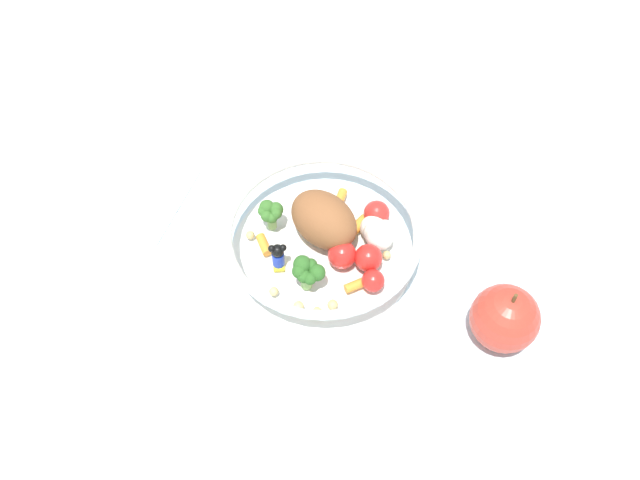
% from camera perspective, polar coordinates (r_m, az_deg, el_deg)
% --- Properties ---
extents(ground_plane, '(2.40, 2.40, 0.00)m').
position_cam_1_polar(ground_plane, '(0.76, -0.50, -0.54)').
color(ground_plane, silver).
extents(food_container, '(0.22, 0.22, 0.07)m').
position_cam_1_polar(food_container, '(0.74, 0.54, 0.34)').
color(food_container, white).
rests_on(food_container, ground_plane).
extents(loose_apple, '(0.07, 0.07, 0.08)m').
position_cam_1_polar(loose_apple, '(0.70, 15.51, -6.58)').
color(loose_apple, '#BC3828').
rests_on(loose_apple, ground_plane).
extents(folded_napkin, '(0.18, 0.17, 0.01)m').
position_cam_1_polar(folded_napkin, '(0.84, -16.64, 3.92)').
color(folded_napkin, white).
rests_on(folded_napkin, ground_plane).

